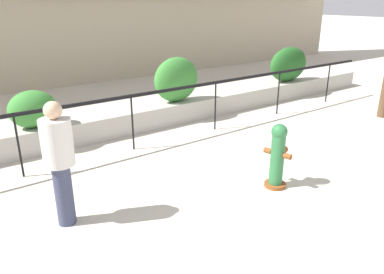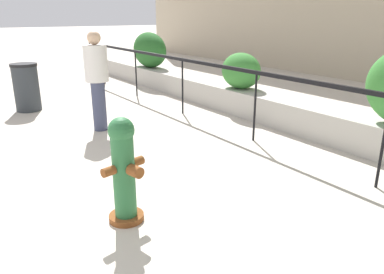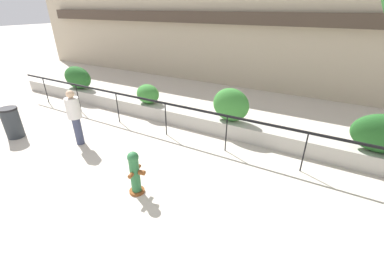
{
  "view_description": "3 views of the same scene",
  "coord_description": "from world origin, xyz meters",
  "views": [
    {
      "loc": [
        -3.21,
        -1.56,
        2.91
      ],
      "look_at": [
        0.59,
        3.68,
        0.5
      ],
      "focal_mm": 35.0,
      "sensor_mm": 36.0,
      "label": 1
    },
    {
      "loc": [
        4.27,
        0.74,
        2.0
      ],
      "look_at": [
        0.59,
        3.26,
        0.52
      ],
      "focal_mm": 35.0,
      "sensor_mm": 36.0,
      "label": 2
    },
    {
      "loc": [
        4.61,
        -1.39,
        3.89
      ],
      "look_at": [
        1.66,
        3.73,
        0.86
      ],
      "focal_mm": 24.0,
      "sensor_mm": 36.0,
      "label": 3
    }
  ],
  "objects": [
    {
      "name": "hedge_bush_2",
      "position": [
        1.8,
        6.0,
        1.05
      ],
      "size": [
        1.21,
        0.6,
        1.09
      ],
      "primitive_type": "ellipsoid",
      "color": "#387F33",
      "rests_on": "planter_wall_low"
    },
    {
      "name": "hedge_bush_1",
      "position": [
        -1.6,
        6.0,
        0.87
      ],
      "size": [
        0.93,
        0.7,
        0.74
      ],
      "primitive_type": "ellipsoid",
      "color": "#387F33",
      "rests_on": "planter_wall_low"
    },
    {
      "name": "hedge_bush_3",
      "position": [
        5.92,
        6.0,
        1.02
      ],
      "size": [
        1.49,
        0.58,
        1.04
      ],
      "primitive_type": "ellipsoid",
      "color": "#235B23",
      "rests_on": "planter_wall_low"
    },
    {
      "name": "pedestrian",
      "position": [
        -2.0,
        3.04,
        0.99
      ],
      "size": [
        0.54,
        0.54,
        1.73
      ],
      "color": "#383D56",
      "rests_on": "ground"
    },
    {
      "name": "fire_hydrant",
      "position": [
        1.13,
        2.09,
        0.55
      ],
      "size": [
        0.47,
        0.48,
        1.08
      ],
      "color": "brown",
      "rests_on": "ground"
    },
    {
      "name": "planter_wall_low",
      "position": [
        0.0,
        6.0,
        0.25
      ],
      "size": [
        18.0,
        0.7,
        0.5
      ],
      "primitive_type": "cube",
      "color": "#B7B2A8",
      "rests_on": "ground"
    },
    {
      "name": "fence_railing_segment",
      "position": [
        -0.0,
        4.9,
        1.02
      ],
      "size": [
        15.0,
        0.05,
        1.15
      ],
      "color": "black",
      "rests_on": "ground"
    }
  ]
}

